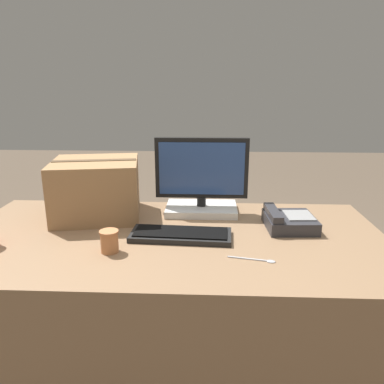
# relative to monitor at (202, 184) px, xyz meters

# --- Properties ---
(ground_plane) EXTENTS (12.00, 12.00, 0.00)m
(ground_plane) POSITION_rel_monitor_xyz_m (-0.12, -0.30, -0.86)
(ground_plane) COLOR brown
(office_desk) EXTENTS (1.80, 0.90, 0.72)m
(office_desk) POSITION_rel_monitor_xyz_m (-0.12, -0.30, -0.50)
(office_desk) COLOR #8C6B4C
(office_desk) RESTS_ON ground_plane
(monitor) EXTENTS (0.44, 0.22, 0.37)m
(monitor) POSITION_rel_monitor_xyz_m (0.00, 0.00, 0.00)
(monitor) COLOR white
(monitor) RESTS_ON office_desk
(keyboard) EXTENTS (0.42, 0.18, 0.03)m
(keyboard) POSITION_rel_monitor_xyz_m (-0.08, -0.32, -0.13)
(keyboard) COLOR black
(keyboard) RESTS_ON office_desk
(desk_phone) EXTENTS (0.22, 0.23, 0.08)m
(desk_phone) POSITION_rel_monitor_xyz_m (0.39, -0.19, -0.11)
(desk_phone) COLOR #2D2D33
(desk_phone) RESTS_ON office_desk
(paper_cup_right) EXTENTS (0.07, 0.07, 0.09)m
(paper_cup_right) POSITION_rel_monitor_xyz_m (-0.34, -0.46, -0.10)
(paper_cup_right) COLOR #BC7547
(paper_cup_right) RESTS_ON office_desk
(spoon) EXTENTS (0.17, 0.05, 0.00)m
(spoon) POSITION_rel_monitor_xyz_m (0.22, -0.51, -0.14)
(spoon) COLOR #B2B2B7
(spoon) RESTS_ON office_desk
(cardboard_box) EXTENTS (0.44, 0.41, 0.27)m
(cardboard_box) POSITION_rel_monitor_xyz_m (-0.49, -0.07, -0.01)
(cardboard_box) COLOR #9E754C
(cardboard_box) RESTS_ON office_desk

